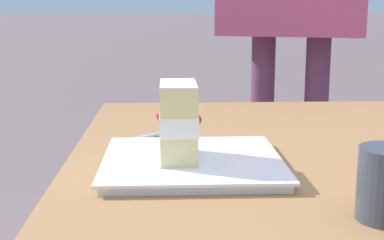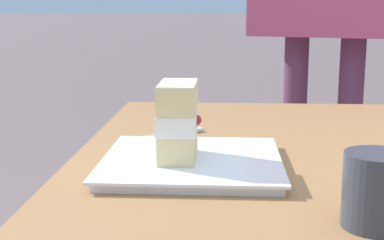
% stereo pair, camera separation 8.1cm
% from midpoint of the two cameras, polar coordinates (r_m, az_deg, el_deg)
% --- Properties ---
extents(dessert_plate, '(0.26, 0.26, 0.02)m').
position_cam_midpoint_polar(dessert_plate, '(0.83, -2.82, -4.38)').
color(dessert_plate, white).
rests_on(dessert_plate, patio_table).
extents(cake_slice, '(0.10, 0.07, 0.11)m').
position_cam_midpoint_polar(cake_slice, '(0.80, -4.29, -0.15)').
color(cake_slice, '#EAD18C').
rests_on(cake_slice, dessert_plate).
extents(dessert_fork, '(0.13, 0.14, 0.01)m').
position_cam_midpoint_polar(dessert_fork, '(1.03, -5.74, -1.51)').
color(dessert_fork, silver).
rests_on(dessert_fork, patio_table).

